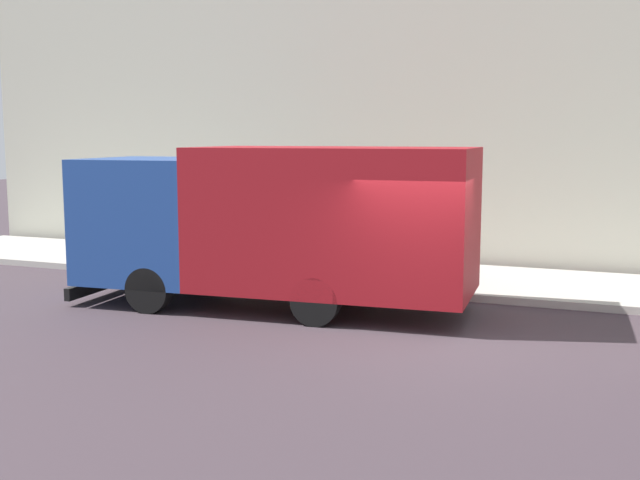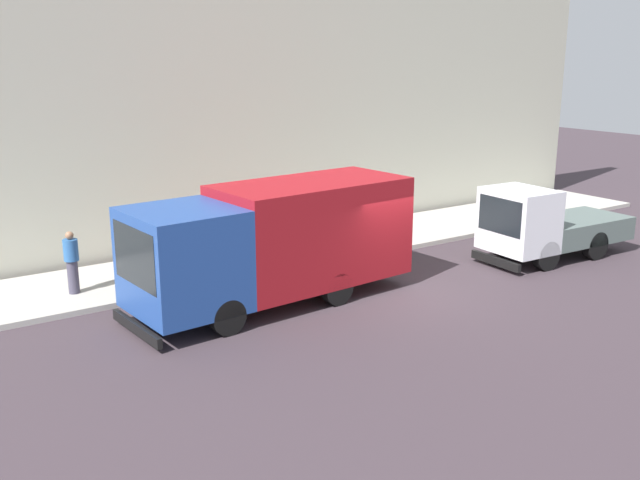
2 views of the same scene
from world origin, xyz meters
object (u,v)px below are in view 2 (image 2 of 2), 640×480
(pedestrian_walking, at_px, (145,248))
(pedestrian_standing, at_px, (72,261))
(large_utility_truck, at_px, (275,240))
(small_flatbed_truck, at_px, (544,226))
(street_sign_post, at_px, (255,223))

(pedestrian_walking, distance_m, pedestrian_standing, 1.93)
(large_utility_truck, xyz_separation_m, pedestrian_walking, (3.11, 2.22, -0.58))
(large_utility_truck, height_order, pedestrian_standing, large_utility_truck)
(small_flatbed_truck, bearing_deg, large_utility_truck, 84.96)
(large_utility_truck, relative_size, pedestrian_walking, 4.42)
(small_flatbed_truck, relative_size, pedestrian_standing, 3.16)
(small_flatbed_truck, distance_m, pedestrian_standing, 13.68)
(small_flatbed_truck, bearing_deg, pedestrian_standing, 74.02)
(pedestrian_walking, xyz_separation_m, street_sign_post, (-0.82, -2.92, 0.47))
(large_utility_truck, bearing_deg, street_sign_post, -21.22)
(pedestrian_standing, bearing_deg, street_sign_post, -100.55)
(small_flatbed_truck, distance_m, pedestrian_walking, 11.84)
(small_flatbed_truck, xyz_separation_m, pedestrian_walking, (4.32, 11.02, 0.01))
(pedestrian_walking, bearing_deg, small_flatbed_truck, -140.41)
(pedestrian_standing, bearing_deg, small_flatbed_truck, -108.82)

